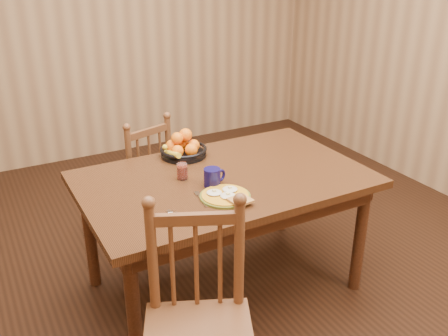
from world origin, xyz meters
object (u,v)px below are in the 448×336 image
dining_table (224,190)px  fruit_bowl (183,148)px  chair_far (140,178)px  chair_near (198,327)px  breakfast_plate (226,196)px  coffee_mug (213,177)px

dining_table → fruit_bowl: (-0.08, 0.38, 0.14)m
chair_far → fruit_bowl: (0.14, -0.47, 0.37)m
chair_far → chair_near: size_ratio=0.89×
breakfast_plate → fruit_bowl: fruit_bowl is taller
breakfast_plate → chair_far: bearing=95.3°
chair_near → breakfast_plate: 0.72m
chair_far → coffee_mug: bearing=79.5°
breakfast_plate → coffee_mug: (0.01, 0.16, 0.04)m
dining_table → breakfast_plate: breakfast_plate is taller
coffee_mug → fruit_bowl: (0.03, 0.46, 0.00)m
breakfast_plate → coffee_mug: size_ratio=2.20×
breakfast_plate → coffee_mug: bearing=87.5°
dining_table → coffee_mug: coffee_mug is taller
chair_far → breakfast_plate: 1.14m
coffee_mug → breakfast_plate: bearing=-92.5°
dining_table → breakfast_plate: size_ratio=5.47×
breakfast_plate → fruit_bowl: 0.62m
dining_table → fruit_bowl: fruit_bowl is taller
breakfast_plate → coffee_mug: 0.16m
fruit_bowl → breakfast_plate: bearing=-93.3°
chair_near → coffee_mug: (0.42, 0.68, 0.32)m
chair_near → fruit_bowl: chair_near is taller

